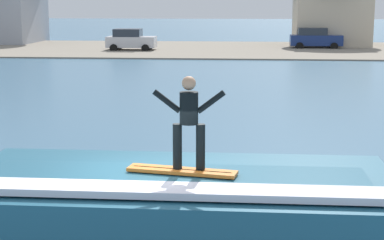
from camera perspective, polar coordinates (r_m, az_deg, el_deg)
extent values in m
cube|color=#225B74|center=(11.65, -1.27, -7.98)|extent=(7.76, 3.68, 1.24)
cube|color=#225B74|center=(11.01, -1.55, -5.35)|extent=(6.60, 1.66, 0.14)
cube|color=white|center=(10.30, -2.01, -6.33)|extent=(6.98, 0.66, 0.12)
cube|color=orange|center=(11.10, -0.91, -4.57)|extent=(1.96, 0.72, 0.06)
cube|color=black|center=(11.10, -0.91, -4.44)|extent=(1.75, 0.36, 0.01)
cylinder|color=black|center=(11.03, -1.32, -2.37)|extent=(0.16, 0.16, 0.80)
cylinder|color=black|center=(11.00, 0.77, -2.42)|extent=(0.16, 0.16, 0.80)
cylinder|color=black|center=(10.88, -0.28, 1.08)|extent=(0.32, 0.32, 0.56)
sphere|color=tan|center=(10.81, -0.28, 3.31)|extent=(0.24, 0.24, 0.24)
cylinder|color=black|center=(10.90, -2.26, 1.68)|extent=(0.50, 0.10, 0.41)
cylinder|color=black|center=(10.83, 1.71, 1.63)|extent=(0.50, 0.10, 0.41)
cube|color=gray|center=(55.51, 3.10, 6.34)|extent=(120.00, 18.50, 0.11)
cube|color=silver|center=(54.37, -5.42, 6.97)|extent=(4.09, 1.99, 0.90)
cube|color=#262D38|center=(54.38, -5.76, 7.77)|extent=(2.25, 1.79, 0.64)
cylinder|color=black|center=(55.20, -3.85, 6.58)|extent=(0.64, 0.22, 0.64)
cylinder|color=black|center=(53.15, -4.20, 6.41)|extent=(0.64, 0.22, 0.64)
cylinder|color=black|center=(55.67, -6.58, 6.57)|extent=(0.64, 0.22, 0.64)
cylinder|color=black|center=(53.63, -7.02, 6.40)|extent=(0.64, 0.22, 0.64)
cube|color=navy|center=(57.30, 11.02, 7.01)|extent=(4.50, 1.72, 0.90)
cube|color=#262D38|center=(57.23, 10.71, 7.79)|extent=(2.48, 1.55, 0.64)
cylinder|color=black|center=(58.41, 12.35, 6.59)|extent=(0.64, 0.22, 0.64)
cylinder|color=black|center=(56.60, 12.58, 6.45)|extent=(0.64, 0.22, 0.64)
cylinder|color=black|center=(58.11, 9.47, 6.67)|extent=(0.64, 0.22, 0.64)
cylinder|color=black|center=(56.29, 9.61, 6.54)|extent=(0.64, 0.22, 0.64)
cube|color=beige|center=(61.05, 12.29, 8.74)|extent=(6.61, 6.74, 4.84)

